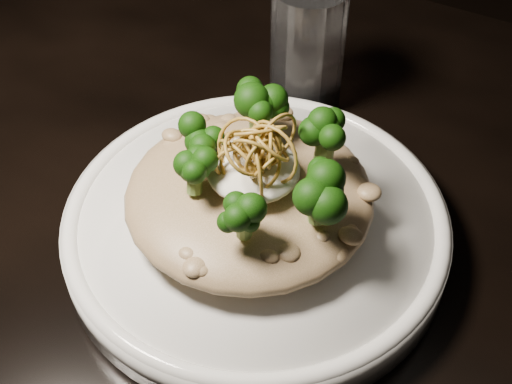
% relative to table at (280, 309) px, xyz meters
% --- Properties ---
extents(table, '(1.10, 0.80, 0.75)m').
position_rel_table_xyz_m(table, '(0.00, 0.00, 0.00)').
color(table, black).
rests_on(table, ground).
extents(plate, '(0.29, 0.29, 0.03)m').
position_rel_table_xyz_m(plate, '(-0.02, -0.00, 0.10)').
color(plate, white).
rests_on(plate, table).
extents(risotto, '(0.18, 0.18, 0.04)m').
position_rel_table_xyz_m(risotto, '(-0.03, -0.01, 0.13)').
color(risotto, brown).
rests_on(risotto, plate).
extents(broccoli, '(0.12, 0.12, 0.04)m').
position_rel_table_xyz_m(broccoli, '(-0.02, -0.01, 0.18)').
color(broccoli, black).
rests_on(broccoli, risotto).
extents(cheese, '(0.07, 0.07, 0.02)m').
position_rel_table_xyz_m(cheese, '(-0.02, -0.01, 0.16)').
color(cheese, white).
rests_on(cheese, risotto).
extents(shallots, '(0.05, 0.05, 0.03)m').
position_rel_table_xyz_m(shallots, '(-0.02, -0.01, 0.19)').
color(shallots, brown).
rests_on(shallots, cheese).
extents(drinking_glass, '(0.08, 0.08, 0.12)m').
position_rel_table_xyz_m(drinking_glass, '(-0.07, 0.17, 0.14)').
color(drinking_glass, silver).
rests_on(drinking_glass, table).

